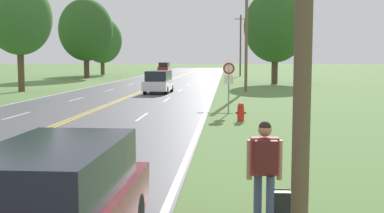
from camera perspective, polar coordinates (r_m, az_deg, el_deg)
The scene contains 13 objects.
hitchhiker_person at distance 8.01m, azimuth 8.62°, elevation -6.53°, with size 0.59×0.42×1.73m.
suitcase at distance 8.25m, azimuth 10.60°, elevation -11.78°, with size 0.39×0.15×0.61m.
fire_hydrant at distance 20.89m, azimuth 5.80°, elevation -0.65°, with size 0.46×0.30×0.81m.
traffic_sign at distance 23.74m, azimuth 4.38°, elevation 3.75°, with size 0.60×0.10×2.52m.
utility_pole_midground at distance 39.15m, azimuth 6.46°, elevation 8.76°, with size 1.80×0.24×9.24m.
utility_pole_far at distance 71.65m, azimuth 5.77°, elevation 7.32°, with size 1.80×0.24×8.95m.
tree_left_verge at distance 65.38m, azimuth -12.47°, elevation 8.83°, with size 7.05×7.05×10.39m.
tree_behind_sign at distance 41.43m, azimuth -19.80°, elevation 9.85°, with size 5.18×5.18×8.90m.
tree_mid_treeline at distance 77.37m, azimuth -10.61°, elevation 7.71°, with size 6.19×6.19×8.98m.
tree_right_cluster at distance 51.70m, azimuth 9.85°, elevation 9.35°, with size 6.59×6.59×9.80m.
car_maroon_hatchback_nearest at distance 6.73m, azimuth -15.89°, elevation -10.88°, with size 1.83×4.19×1.63m.
car_white_van_approaching at distance 37.18m, azimuth -3.97°, elevation 2.96°, with size 1.97×4.27×1.73m.
car_red_van_mid_near at distance 90.90m, azimuth -3.30°, elevation 4.70°, with size 1.96×4.88×1.80m.
Camera 1 is at (6.96, -5.43, 2.76)m, focal length 45.00 mm.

